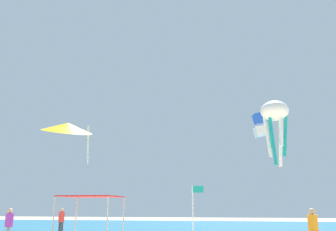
{
  "coord_description": "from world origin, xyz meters",
  "views": [
    {
      "loc": [
        3.29,
        -14.06,
        2.02
      ],
      "look_at": [
        -1.35,
        12.4,
        8.56
      ],
      "focal_mm": 39.83,
      "sensor_mm": 36.0,
      "label": 1
    }
  ],
  "objects": [
    {
      "name": "person_rightmost",
      "position": [
        6.83,
        4.86,
        1.12
      ],
      "size": [
        0.46,
        0.46,
        1.92
      ],
      "rotation": [
        0.0,
        0.0,
        2.36
      ],
      "color": "black",
      "rests_on": "ground"
    },
    {
      "name": "canopy_tent",
      "position": [
        -4.04,
        4.71,
        2.38
      ],
      "size": [
        2.79,
        2.75,
        2.53
      ],
      "color": "#B2B2B7",
      "rests_on": "ground"
    },
    {
      "name": "kite_delta_yellow",
      "position": [
        -12.89,
        20.05,
        9.65
      ],
      "size": [
        7.03,
        7.05,
        4.69
      ],
      "rotation": [
        0.0,
        0.0,
        3.74
      ],
      "color": "yellow"
    },
    {
      "name": "kite_box_blue",
      "position": [
        5.72,
        18.49,
        8.9
      ],
      "size": [
        1.3,
        1.18,
        2.21
      ],
      "rotation": [
        0.0,
        0.0,
        4.93
      ],
      "color": "blue"
    },
    {
      "name": "kite_octopus_white",
      "position": [
        5.88,
        8.57,
        7.41
      ],
      "size": [
        2.27,
        2.27,
        3.95
      ],
      "rotation": [
        0.0,
        0.0,
        5.22
      ],
      "color": "white"
    },
    {
      "name": "ocean_strip",
      "position": [
        0.0,
        27.39,
        0.01
      ],
      "size": [
        110.0,
        24.35,
        0.03
      ],
      "primitive_type": "cube",
      "color": "#1E6B93",
      "rests_on": "ground"
    },
    {
      "name": "person_central",
      "position": [
        -9.39,
        6.0,
        1.11
      ],
      "size": [
        0.45,
        0.47,
        1.9
      ],
      "rotation": [
        0.0,
        0.0,
        5.2
      ],
      "color": "slate",
      "rests_on": "ground"
    },
    {
      "name": "person_far_shore",
      "position": [
        -9.63,
        13.15,
        1.1
      ],
      "size": [
        0.45,
        0.44,
        1.87
      ],
      "rotation": [
        0.0,
        0.0,
        2.56
      ],
      "color": "#33384C",
      "rests_on": "ground"
    },
    {
      "name": "banner_flag",
      "position": [
        1.2,
        5.77,
        1.88
      ],
      "size": [
        0.61,
        0.06,
        3.05
      ],
      "color": "silver",
      "rests_on": "ground"
    }
  ]
}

